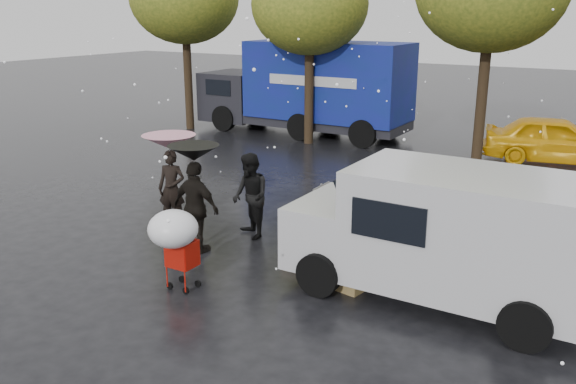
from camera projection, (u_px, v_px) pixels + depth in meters
The scene contains 13 objects.
ground at pixel (216, 253), 12.07m from camera, with size 90.00×90.00×0.00m, color black.
person_pink at pixel (172, 189), 13.39m from camera, with size 0.62×0.41×1.71m, color black.
person_middle at pixel (250, 196), 12.68m from camera, with size 0.87×0.68×1.80m, color black.
person_black at pixel (196, 208), 11.88m from camera, with size 1.08×0.45×1.85m, color black.
umbrella_pink at pixel (169, 142), 13.09m from camera, with size 1.16×1.16×2.05m.
umbrella_black at pixel (194, 153), 11.57m from camera, with size 0.99×0.99×2.17m.
vendor_cart at pixel (356, 207), 12.55m from camera, with size 1.52×0.80×1.27m.
shopping_cart at pixel (175, 233), 10.13m from camera, with size 0.84×0.84×1.46m.
white_van at pixel (446, 233), 9.85m from camera, with size 4.91×2.18×2.20m.
blue_truck at pixel (308, 88), 23.08m from camera, with size 8.30×2.60×3.50m.
box_ground_near at pixel (350, 280), 10.41m from camera, with size 0.44×0.35×0.40m, color olive.
box_ground_far at pixel (295, 251), 11.74m from camera, with size 0.44×0.34×0.34m, color olive.
yellow_taxi at pixel (556, 140), 18.97m from camera, with size 1.74×4.32×1.47m, color #F6B20C.
Camera 1 is at (7.03, -8.85, 4.63)m, focal length 38.00 mm.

